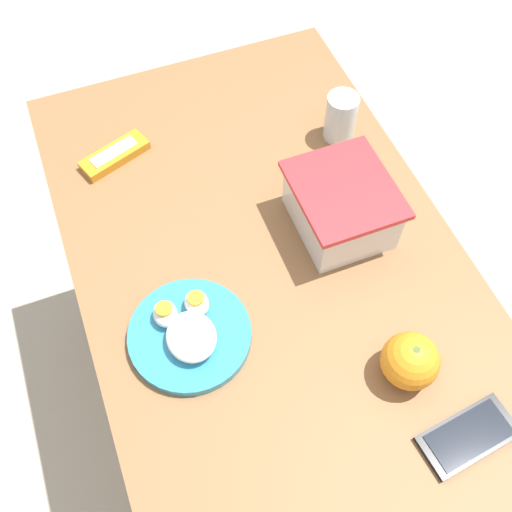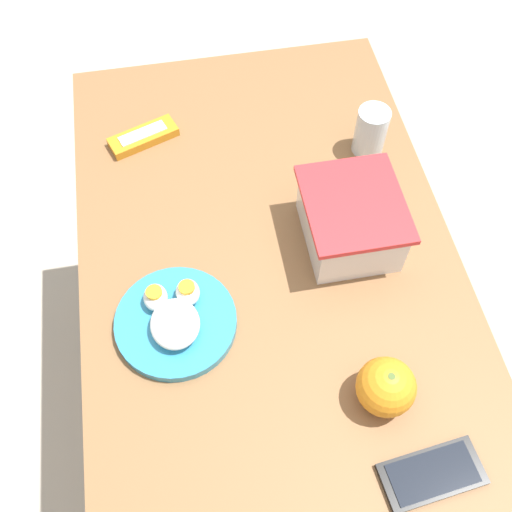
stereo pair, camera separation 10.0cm
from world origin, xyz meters
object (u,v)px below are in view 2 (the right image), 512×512
at_px(food_container, 350,223).
at_px(drinking_glass, 371,131).
at_px(orange_fruit, 386,387).
at_px(cell_phone, 432,474).
at_px(candy_bar, 143,137).
at_px(rice_plate, 175,319).

distance_m(food_container, drinking_glass, 0.21).
xyz_separation_m(orange_fruit, cell_phone, (0.12, 0.04, -0.04)).
distance_m(food_container, candy_bar, 0.44).
distance_m(rice_plate, drinking_glass, 0.51).
bearing_deg(orange_fruit, food_container, 175.39).
relative_size(rice_plate, drinking_glass, 2.01).
xyz_separation_m(rice_plate, drinking_glass, (-0.31, 0.40, 0.03)).
bearing_deg(food_container, cell_phone, 2.01).
height_order(candy_bar, cell_phone, candy_bar).
bearing_deg(candy_bar, orange_fruit, 28.02).
xyz_separation_m(orange_fruit, candy_bar, (-0.58, -0.31, -0.03)).
bearing_deg(food_container, candy_bar, -131.31).
bearing_deg(drinking_glass, rice_plate, -52.75).
distance_m(food_container, cell_phone, 0.41).
bearing_deg(food_container, drinking_glass, 154.68).
distance_m(candy_bar, cell_phone, 0.78).
relative_size(orange_fruit, drinking_glass, 0.91).
bearing_deg(cell_phone, drinking_glass, 172.74).
height_order(orange_fruit, candy_bar, orange_fruit).
distance_m(orange_fruit, cell_phone, 0.13).
height_order(food_container, drinking_glass, food_container).
relative_size(food_container, cell_phone, 1.22).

